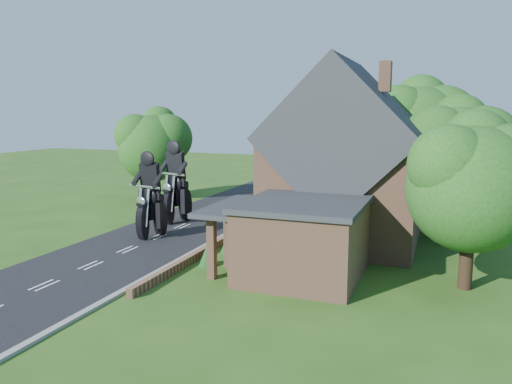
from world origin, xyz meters
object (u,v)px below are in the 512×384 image
(house, at_px, (345,166))
(motorcycle_lead, at_px, (152,225))
(garden_wall, at_px, (237,232))
(motorcycle_follow, at_px, (177,211))
(annex, at_px, (301,238))

(house, bearing_deg, motorcycle_lead, -163.07)
(garden_wall, height_order, motorcycle_lead, motorcycle_lead)
(motorcycle_lead, xyz_separation_m, motorcycle_follow, (-0.65, 4.10, 0.06))
(garden_wall, xyz_separation_m, annex, (5.57, -5.80, 1.57))
(house, relative_size, motorcycle_lead, 6.22)
(garden_wall, distance_m, motorcycle_follow, 5.51)
(garden_wall, xyz_separation_m, motorcycle_lead, (-4.51, -2.26, 0.57))
(garden_wall, xyz_separation_m, house, (6.19, 1.00, 4.14))
(annex, xyz_separation_m, motorcycle_lead, (-10.08, 3.54, -1.00))
(annex, xyz_separation_m, motorcycle_follow, (-10.73, 7.64, -0.94))
(annex, relative_size, motorcycle_follow, 3.97)
(garden_wall, relative_size, house, 2.15)
(house, height_order, motorcycle_follow, house)
(motorcycle_lead, distance_m, motorcycle_follow, 4.15)
(garden_wall, distance_m, house, 7.52)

